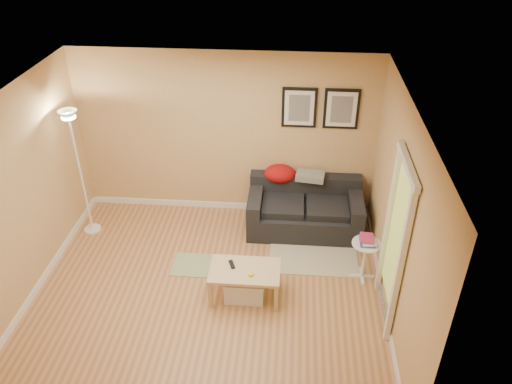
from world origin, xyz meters
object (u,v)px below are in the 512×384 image
storage_bin (245,287)px  book_stack (367,240)px  sofa (305,208)px  floor_lamp (82,178)px  coffee_table (245,283)px  side_table (364,260)px

storage_bin → book_stack: (1.55, 0.52, 0.46)m
sofa → floor_lamp: floor_lamp is taller
sofa → storage_bin: 1.74m
coffee_table → side_table: (1.54, 0.49, 0.07)m
side_table → book_stack: 0.33m
side_table → book_stack: size_ratio=2.27×
coffee_table → floor_lamp: (-2.48, 1.23, 0.71)m
coffee_table → storage_bin: coffee_table is taller
side_table → floor_lamp: floor_lamp is taller
floor_lamp → storage_bin: bearing=-26.6°
side_table → floor_lamp: 4.14m
storage_bin → book_stack: bearing=18.5°
book_stack → side_table: bearing=-108.0°
storage_bin → book_stack: 1.70m
book_stack → floor_lamp: (-4.03, 0.72, 0.32)m
storage_bin → floor_lamp: floor_lamp is taller
coffee_table → book_stack: 1.68m
sofa → storage_bin: sofa is taller
sofa → book_stack: 1.33m
coffee_table → book_stack: bearing=30.5°
coffee_table → book_stack: size_ratio=3.47×
side_table → floor_lamp: bearing=169.6°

